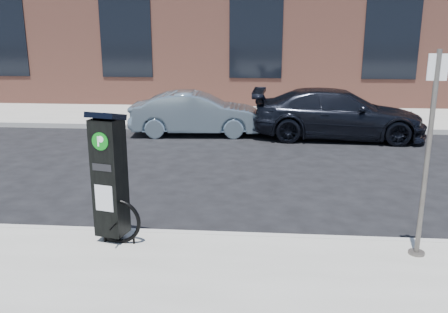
# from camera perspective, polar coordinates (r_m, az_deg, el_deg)

# --- Properties ---
(ground) EXTENTS (120.00, 120.00, 0.00)m
(ground) POSITION_cam_1_polar(r_m,az_deg,el_deg) (7.13, 1.67, -10.31)
(ground) COLOR black
(ground) RESTS_ON ground
(sidewalk_far) EXTENTS (60.00, 12.00, 0.15)m
(sidewalk_far) POSITION_cam_1_polar(r_m,az_deg,el_deg) (20.65, 3.83, 6.70)
(sidewalk_far) COLOR gray
(sidewalk_far) RESTS_ON ground
(curb_near) EXTENTS (60.00, 0.12, 0.16)m
(curb_near) POSITION_cam_1_polar(r_m,az_deg,el_deg) (7.08, 1.67, -9.83)
(curb_near) COLOR #9E9B93
(curb_near) RESTS_ON ground
(curb_far) EXTENTS (60.00, 0.12, 0.16)m
(curb_far) POSITION_cam_1_polar(r_m,az_deg,el_deg) (14.76, 3.39, 3.36)
(curb_far) COLOR #9E9B93
(curb_far) RESTS_ON ground
(building) EXTENTS (28.00, 10.05, 8.25)m
(building) POSITION_cam_1_polar(r_m,az_deg,el_deg) (23.46, 4.15, 17.65)
(building) COLOR #955643
(building) RESTS_ON ground
(parking_kiosk) EXTENTS (0.51, 0.47, 1.86)m
(parking_kiosk) POSITION_cam_1_polar(r_m,az_deg,el_deg) (6.72, -13.61, -2.23)
(parking_kiosk) COLOR black
(parking_kiosk) RESTS_ON sidewalk_near
(sign_pole) EXTENTS (0.24, 0.21, 2.68)m
(sign_pole) POSITION_cam_1_polar(r_m,az_deg,el_deg) (6.52, 23.26, -0.16)
(sign_pole) COLOR #534C49
(sign_pole) RESTS_ON sidewalk_near
(bike_rack) EXTENTS (0.66, 0.10, 0.65)m
(bike_rack) POSITION_cam_1_polar(r_m,az_deg,el_deg) (6.81, -12.62, -7.64)
(bike_rack) COLOR black
(bike_rack) RESTS_ON sidewalk_near
(car_silver) EXTENTS (3.96, 1.63, 1.28)m
(car_silver) POSITION_cam_1_polar(r_m,az_deg,el_deg) (14.18, -3.34, 5.20)
(car_silver) COLOR gray
(car_silver) RESTS_ON ground
(car_dark) EXTENTS (4.97, 2.21, 1.42)m
(car_dark) POSITION_cam_1_polar(r_m,az_deg,el_deg) (14.06, 13.50, 5.01)
(car_dark) COLOR black
(car_dark) RESTS_ON ground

